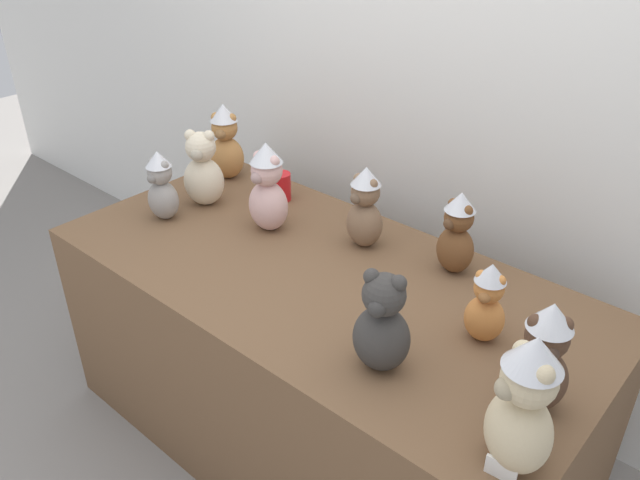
# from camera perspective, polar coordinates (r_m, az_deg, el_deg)

# --- Properties ---
(ground_plane) EXTENTS (10.00, 10.00, 0.00)m
(ground_plane) POSITION_cam_1_polar(r_m,az_deg,el_deg) (2.45, -4.11, -20.53)
(ground_plane) COLOR gray
(wall_back) EXTENTS (7.00, 0.08, 2.60)m
(wall_back) POSITION_cam_1_polar(r_m,az_deg,el_deg) (2.36, 11.49, 15.22)
(wall_back) COLOR white
(wall_back) RESTS_ON ground_plane
(display_table) EXTENTS (1.84, 0.88, 0.77)m
(display_table) POSITION_cam_1_polar(r_m,az_deg,el_deg) (2.30, -0.00, -10.88)
(display_table) COLOR brown
(display_table) RESTS_ON ground_plane
(teddy_bear_sand) EXTENTS (0.21, 0.20, 0.35)m
(teddy_bear_sand) POSITION_cam_1_polar(r_m,az_deg,el_deg) (1.42, 17.76, -13.97)
(teddy_bear_sand) COLOR #CCB78E
(teddy_bear_sand) RESTS_ON display_table
(teddy_bear_charcoal) EXTENTS (0.18, 0.17, 0.29)m
(teddy_bear_charcoal) POSITION_cam_1_polar(r_m,az_deg,el_deg) (1.62, 5.59, -7.59)
(teddy_bear_charcoal) COLOR #383533
(teddy_bear_charcoal) RESTS_ON display_table
(teddy_bear_blush) EXTENTS (0.15, 0.14, 0.33)m
(teddy_bear_blush) POSITION_cam_1_polar(r_m,az_deg,el_deg) (2.24, -4.74, 4.65)
(teddy_bear_blush) COLOR beige
(teddy_bear_blush) RESTS_ON display_table
(teddy_bear_ash) EXTENTS (0.13, 0.12, 0.27)m
(teddy_bear_ash) POSITION_cam_1_polar(r_m,az_deg,el_deg) (2.39, -14.04, 4.70)
(teddy_bear_ash) COLOR gray
(teddy_bear_ash) RESTS_ON display_table
(teddy_bear_caramel) EXTENTS (0.19, 0.18, 0.32)m
(teddy_bear_caramel) POSITION_cam_1_polar(r_m,az_deg,el_deg) (2.66, -8.47, 8.63)
(teddy_bear_caramel) COLOR #B27A42
(teddy_bear_caramel) RESTS_ON display_table
(teddy_bear_ginger) EXTENTS (0.13, 0.11, 0.25)m
(teddy_bear_ginger) POSITION_cam_1_polar(r_m,az_deg,el_deg) (1.78, 14.71, -5.52)
(teddy_bear_ginger) COLOR #D17F3D
(teddy_bear_ginger) RESTS_ON display_table
(teddy_bear_chestnut) EXTENTS (0.15, 0.13, 0.28)m
(teddy_bear_chestnut) POSITION_cam_1_polar(r_m,az_deg,el_deg) (2.04, 12.17, 0.56)
(teddy_bear_chestnut) COLOR brown
(teddy_bear_chestnut) RESTS_ON display_table
(teddy_bear_mocha) EXTENTS (0.14, 0.12, 0.29)m
(teddy_bear_mocha) POSITION_cam_1_polar(r_m,az_deg,el_deg) (2.14, 3.99, 2.90)
(teddy_bear_mocha) COLOR #7F6047
(teddy_bear_mocha) RESTS_ON display_table
(teddy_bear_cream) EXTENTS (0.20, 0.19, 0.30)m
(teddy_bear_cream) POSITION_cam_1_polar(r_m,az_deg,el_deg) (2.46, -10.46, 6.14)
(teddy_bear_cream) COLOR beige
(teddy_bear_cream) RESTS_ON display_table
(teddy_bear_cocoa) EXTENTS (0.18, 0.17, 0.31)m
(teddy_bear_cocoa) POSITION_cam_1_polar(r_m,az_deg,el_deg) (1.59, 19.32, -10.01)
(teddy_bear_cocoa) COLOR #4C3323
(teddy_bear_cocoa) RESTS_ON display_table
(party_cup_red) EXTENTS (0.08, 0.08, 0.11)m
(party_cup_red) POSITION_cam_1_polar(r_m,az_deg,el_deg) (2.49, -3.54, 4.81)
(party_cup_red) COLOR red
(party_cup_red) RESTS_ON display_table
(name_card_front_left) EXTENTS (0.07, 0.01, 0.05)m
(name_card_front_left) POSITION_cam_1_polar(r_m,az_deg,el_deg) (1.49, 15.92, -19.21)
(name_card_front_left) COLOR white
(name_card_front_left) RESTS_ON display_table
(name_card_front_middle) EXTENTS (0.07, 0.02, 0.05)m
(name_card_front_middle) POSITION_cam_1_polar(r_m,az_deg,el_deg) (1.59, 16.77, -15.60)
(name_card_front_middle) COLOR white
(name_card_front_middle) RESTS_ON display_table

